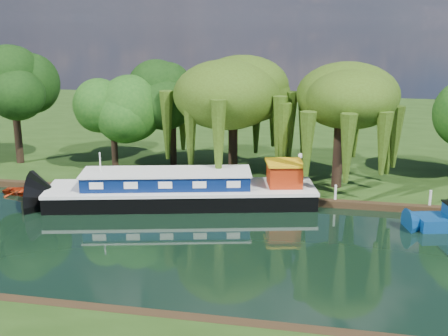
# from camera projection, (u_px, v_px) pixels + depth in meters

# --- Properties ---
(ground) EXTENTS (120.00, 120.00, 0.00)m
(ground) POSITION_uv_depth(u_px,v_px,m) (276.00, 252.00, 30.08)
(ground) COLOR black
(far_bank) EXTENTS (120.00, 52.00, 0.45)m
(far_bank) POSITION_uv_depth(u_px,v_px,m) (309.00, 129.00, 62.22)
(far_bank) COLOR #1B350E
(far_bank) RESTS_ON ground
(dutch_barge) EXTENTS (18.29, 8.03, 3.77)m
(dutch_barge) POSITION_uv_depth(u_px,v_px,m) (184.00, 191.00, 37.61)
(dutch_barge) COLOR black
(dutch_barge) RESTS_ON ground
(red_dinghy) EXTENTS (3.04, 2.23, 0.61)m
(red_dinghy) POSITION_uv_depth(u_px,v_px,m) (24.00, 194.00, 40.01)
(red_dinghy) COLOR #94240A
(red_dinghy) RESTS_ON ground
(willow_left) EXTENTS (7.11, 7.11, 8.52)m
(willow_left) POSITION_uv_depth(u_px,v_px,m) (233.00, 94.00, 41.71)
(willow_left) COLOR black
(willow_left) RESTS_ON far_bank
(willow_right) EXTENTS (6.48, 6.48, 7.89)m
(willow_right) POSITION_uv_depth(u_px,v_px,m) (340.00, 107.00, 38.71)
(willow_right) COLOR black
(willow_right) RESTS_ON far_bank
(tree_far_left) EXTENTS (4.48, 4.48, 7.21)m
(tree_far_left) POSITION_uv_depth(u_px,v_px,m) (112.00, 109.00, 43.11)
(tree_far_left) COLOR black
(tree_far_left) RESTS_ON far_bank
(tree_far_back) EXTENTS (5.16, 5.16, 8.68)m
(tree_far_back) POSITION_uv_depth(u_px,v_px,m) (14.00, 90.00, 45.35)
(tree_far_back) COLOR black
(tree_far_back) RESTS_ON far_bank
(tree_far_mid) EXTENTS (4.75, 4.75, 7.77)m
(tree_far_mid) POSITION_uv_depth(u_px,v_px,m) (172.00, 100.00, 44.92)
(tree_far_mid) COLOR black
(tree_far_mid) RESTS_ON far_bank
(lamppost) EXTENTS (0.36, 0.36, 2.56)m
(lamppost) POSITION_uv_depth(u_px,v_px,m) (301.00, 161.00, 39.30)
(lamppost) COLOR silver
(lamppost) RESTS_ON far_bank
(mooring_posts) EXTENTS (19.16, 0.16, 1.00)m
(mooring_posts) POSITION_uv_depth(u_px,v_px,m) (283.00, 189.00, 37.88)
(mooring_posts) COLOR silver
(mooring_posts) RESTS_ON far_bank
(reeds_near) EXTENTS (33.70, 1.50, 1.10)m
(reeds_near) POSITION_uv_depth(u_px,v_px,m) (435.00, 331.00, 21.46)
(reeds_near) COLOR #164813
(reeds_near) RESTS_ON ground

